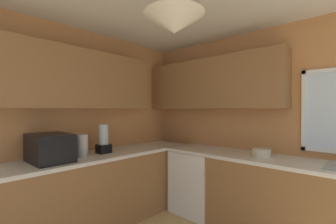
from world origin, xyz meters
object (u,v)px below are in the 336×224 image
microwave (50,148)px  blender_appliance (104,140)px  kettle (82,146)px  dishwasher (198,181)px  bowl (262,153)px

microwave → blender_appliance: (-0.00, 0.63, 0.02)m
kettle → blender_appliance: bearing=94.0°
dishwasher → microwave: (-0.66, -1.73, 0.61)m
kettle → dishwasher: bearing=65.2°
dishwasher → microwave: 1.95m
microwave → bowl: microwave is taller
kettle → microwave: bearing=-93.3°
microwave → bowl: size_ratio=2.34×
microwave → kettle: size_ratio=1.86×
blender_appliance → microwave: bearing=-90.0°
bowl → microwave: bearing=-131.1°
microwave → blender_appliance: 0.63m
bowl → blender_appliance: size_ratio=0.57×
microwave → bowl: (1.53, 1.76, -0.10)m
dishwasher → bowl: bearing=2.0°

